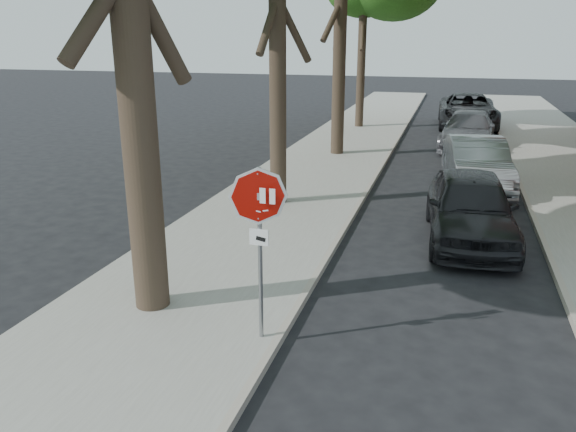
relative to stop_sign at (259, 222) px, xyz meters
name	(u,v)px	position (x,y,z in m)	size (l,w,h in m)	color
ground	(306,350)	(0.70, 0.03, -1.95)	(120.00, 120.00, 0.00)	black
sidewalk_left	(323,165)	(-1.80, 12.03, -1.89)	(4.00, 55.00, 0.12)	gray
curb_left	(381,169)	(0.25, 12.03, -1.88)	(0.12, 55.00, 0.13)	#9E9384
curb_right	(517,177)	(4.65, 12.03, -1.88)	(0.12, 55.00, 0.13)	#9E9384
stop_sign	(259,222)	(0.00, 0.00, 0.00)	(0.76, 0.34, 2.61)	gray
car_a	(470,207)	(3.04, 5.62, -1.17)	(1.84, 4.57, 1.56)	black
car_b	(477,164)	(3.30, 10.50, -1.19)	(1.60, 4.59, 1.51)	gray
car_c	(468,130)	(3.14, 17.11, -1.21)	(2.06, 5.08, 1.47)	#545358
car_d	(468,111)	(3.20, 22.96, -1.11)	(2.78, 6.02, 1.67)	black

